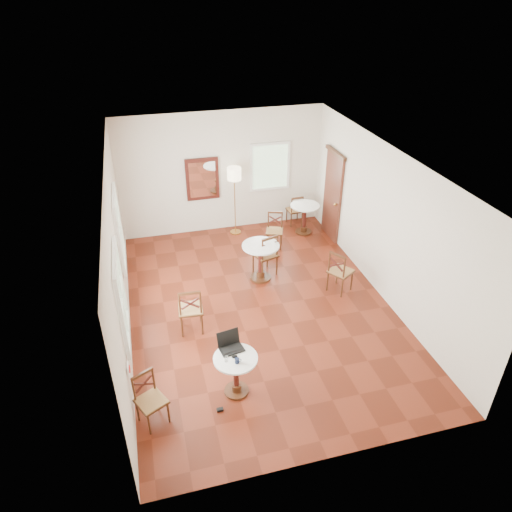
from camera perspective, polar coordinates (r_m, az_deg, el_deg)
The scene contains 17 objects.
ground at distance 9.30m, azimuth 0.48°, elevation -6.21°, with size 7.00×7.00×0.00m, color #632011.
room_shell at distance 8.52m, azimuth -0.35°, elevation 4.98°, with size 5.02×7.02×3.01m.
cafe_table_near at distance 7.37m, azimuth -2.47°, elevation -13.81°, with size 0.68×0.68×0.72m.
cafe_table_mid at distance 9.85m, azimuth 0.56°, elevation -0.24°, with size 0.78×0.78×0.83m.
cafe_table_back at distance 11.77m, azimuth 5.92°, elevation 4.91°, with size 0.72×0.72×0.76m.
chair_near_a at distance 8.54m, azimuth -7.98°, elevation -6.43°, with size 0.47×0.47×0.96m.
chair_near_b at distance 7.16m, azimuth -12.75°, elevation -16.72°, with size 0.53×0.53×0.85m.
chair_mid_a at distance 10.03m, azimuth 1.19°, elevation 0.20°, with size 0.57×0.57×0.98m.
chair_mid_b at distance 9.65m, azimuth 10.20°, elevation -1.86°, with size 0.60×0.60×0.94m.
chair_back_a at distance 12.20m, azimuth 4.77°, elevation 5.61°, with size 0.40×0.40×0.82m.
chair_back_b at distance 11.13m, azimuth 2.28°, elevation 3.15°, with size 0.51×0.51×0.85m.
floor_lamp at distance 11.31m, azimuth -2.67°, elevation 9.43°, with size 0.34×0.34×1.73m.
laptop at distance 7.31m, azimuth -3.18°, elevation -10.66°, with size 0.40×0.36×0.26m.
mouse at distance 7.17m, azimuth -2.63°, elevation -12.14°, with size 0.09×0.06×0.04m, color black.
navy_mug at distance 7.07m, azimuth -2.30°, elevation -12.63°, with size 0.10×0.07×0.08m.
water_glass at distance 7.10m, azimuth -3.65°, elevation -12.40°, with size 0.06×0.06×0.09m, color white.
power_adapter at distance 7.43m, azimuth -4.41°, elevation -18.16°, with size 0.10×0.06×0.04m, color black.
Camera 1 is at (-1.97, -7.13, 5.64)m, focal length 32.83 mm.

